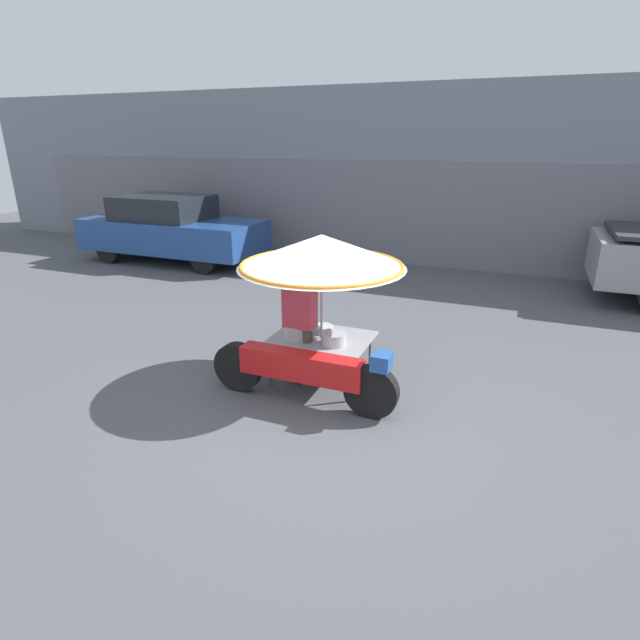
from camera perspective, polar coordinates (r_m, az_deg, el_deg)
The scene contains 6 objects.
ground_plane at distance 5.86m, azimuth 1.04°, elevation -9.80°, with size 36.00×36.00×0.00m, color #4C4F54.
shopfront_building at distance 13.09m, azimuth 14.62°, elevation 15.60°, with size 28.00×2.06×4.09m.
vendor_motorcycle_cart at distance 5.88m, azimuth -0.03°, elevation 5.72°, with size 2.29×2.00×1.87m.
vendor_person at distance 6.03m, azimuth -2.31°, elevation 0.09°, with size 0.38×0.22×1.54m.
parked_car at distance 13.05m, azimuth -16.64°, elevation 9.98°, with size 4.49×1.84×1.60m.
potted_plant at distance 15.61m, azimuth -21.61°, elevation 10.03°, with size 0.76×0.76×0.99m.
Camera 1 is at (1.81, -4.74, 2.92)m, focal length 28.00 mm.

